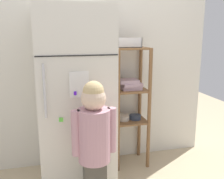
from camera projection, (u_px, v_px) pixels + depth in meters
ground_plane at (100, 175)px, 2.55m from camera, size 6.00×6.00×0.00m
kitchen_wall_back at (92, 65)px, 2.66m from camera, size 2.53×0.03×2.10m
refrigerator at (75, 97)px, 2.34m from camera, size 0.64×0.66×1.60m
child_standing at (94, 135)px, 1.92m from camera, size 0.34×0.25×1.04m
pantry_shelf_unit at (130, 97)px, 2.64m from camera, size 0.36×0.31×1.23m
fruit_bin at (129, 44)px, 2.52m from camera, size 0.24×0.16×0.09m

